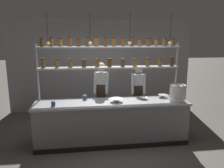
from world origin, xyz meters
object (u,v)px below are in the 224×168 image
(spice_shelf_unit, at_px, (110,58))
(serving_cup_by_board, at_px, (85,97))
(prep_bowl_near_left, at_px, (144,98))
(prep_bowl_center_front, at_px, (116,100))
(container_stack, at_px, (177,93))
(prep_bowl_center_back, at_px, (163,96))
(chef_left, at_px, (101,92))
(serving_cup_front, at_px, (53,104))
(chef_center, at_px, (138,92))

(spice_shelf_unit, relative_size, serving_cup_by_board, 31.49)
(prep_bowl_near_left, relative_size, prep_bowl_center_front, 0.67)
(container_stack, bearing_deg, spice_shelf_unit, 161.60)
(prep_bowl_near_left, xyz_separation_m, prep_bowl_center_back, (0.48, 0.09, 0.01))
(chef_left, distance_m, serving_cup_front, 1.35)
(prep_bowl_near_left, distance_m, serving_cup_by_board, 1.31)
(spice_shelf_unit, relative_size, prep_bowl_center_back, 13.65)
(chef_left, relative_size, container_stack, 4.66)
(prep_bowl_center_front, bearing_deg, chef_left, 108.94)
(spice_shelf_unit, distance_m, container_stack, 1.65)
(container_stack, distance_m, serving_cup_front, 2.62)
(prep_bowl_center_front, xyz_separation_m, prep_bowl_center_back, (1.12, 0.22, -0.01))
(prep_bowl_center_front, relative_size, prep_bowl_center_back, 1.20)
(spice_shelf_unit, relative_size, prep_bowl_near_left, 17.06)
(prep_bowl_near_left, bearing_deg, chef_center, 86.68)
(spice_shelf_unit, xyz_separation_m, serving_cup_by_board, (-0.57, -0.07, -0.86))
(spice_shelf_unit, distance_m, prep_bowl_near_left, 1.17)
(prep_bowl_center_back, bearing_deg, prep_bowl_near_left, -169.11)
(chef_left, distance_m, prep_bowl_center_front, 0.79)
(spice_shelf_unit, bearing_deg, serving_cup_front, -159.22)
(spice_shelf_unit, distance_m, prep_bowl_center_back, 1.51)
(chef_center, bearing_deg, container_stack, -43.92)
(chef_center, xyz_separation_m, prep_bowl_near_left, (-0.04, -0.65, 0.03))
(spice_shelf_unit, height_order, container_stack, spice_shelf_unit)
(serving_cup_front, bearing_deg, serving_cup_by_board, 31.50)
(prep_bowl_center_back, xyz_separation_m, serving_cup_front, (-2.43, -0.33, 0.02))
(spice_shelf_unit, relative_size, prep_bowl_center_front, 11.35)
(chef_center, height_order, prep_bowl_near_left, chef_center)
(spice_shelf_unit, bearing_deg, prep_bowl_near_left, -17.02)
(spice_shelf_unit, xyz_separation_m, chef_left, (-0.16, 0.40, -0.86))
(container_stack, relative_size, prep_bowl_near_left, 1.95)
(chef_center, distance_m, prep_bowl_near_left, 0.65)
(container_stack, xyz_separation_m, prep_bowl_center_front, (-1.31, 0.12, -0.14))
(chef_center, relative_size, prep_bowl_near_left, 8.64)
(chef_left, bearing_deg, serving_cup_front, -127.26)
(chef_center, bearing_deg, spice_shelf_unit, -140.24)
(spice_shelf_unit, height_order, serving_cup_by_board, spice_shelf_unit)
(serving_cup_by_board, bearing_deg, spice_shelf_unit, 6.74)
(chef_left, bearing_deg, chef_center, 15.06)
(chef_center, relative_size, container_stack, 4.42)
(chef_left, relative_size, prep_bowl_near_left, 9.10)
(spice_shelf_unit, xyz_separation_m, prep_bowl_center_back, (1.22, -0.13, -0.88))
(chef_center, bearing_deg, prep_bowl_center_back, -40.62)
(chef_center, height_order, serving_cup_front, chef_center)
(prep_bowl_center_back, height_order, serving_cup_front, serving_cup_front)
(chef_center, height_order, prep_bowl_center_back, chef_center)
(spice_shelf_unit, relative_size, serving_cup_front, 33.93)
(prep_bowl_center_back, distance_m, serving_cup_by_board, 1.79)
(chef_center, bearing_deg, prep_bowl_center_front, -120.24)
(container_stack, bearing_deg, prep_bowl_near_left, 160.12)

